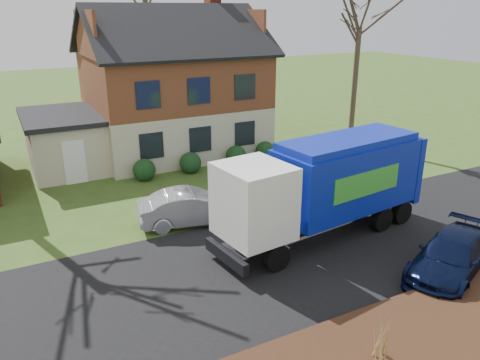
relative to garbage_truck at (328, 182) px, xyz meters
name	(u,v)px	position (x,y,z in m)	size (l,w,h in m)	color
ground	(268,264)	(-2.95, -0.88, -2.06)	(120.00, 120.00, 0.00)	#34501A
road	(268,264)	(-2.95, -0.88, -2.05)	(80.00, 7.00, 0.02)	black
main_house	(165,81)	(-1.46, 13.03, 1.97)	(12.95, 8.95, 9.26)	beige
garbage_truck	(328,182)	(0.00, 0.00, 0.00)	(8.54, 3.23, 3.57)	black
silver_sedan	(192,207)	(-3.94, 3.17, -1.38)	(1.43, 4.11, 1.35)	#B4B8BD
navy_wagon	(451,256)	(1.81, -3.97, -1.44)	(1.74, 4.29, 1.24)	black
tree_front_east	(361,6)	(8.85, 9.14, 5.91)	(3.53, 3.53, 9.81)	#46362A
grass_clump_mid	(383,338)	(-3.04, -6.08, -1.22)	(0.39, 0.32, 1.08)	#9D8445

